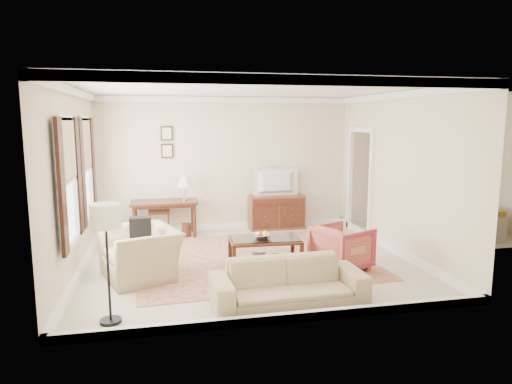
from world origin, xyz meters
name	(u,v)px	position (x,y,z in m)	size (l,w,h in m)	color
room_shell	(248,115)	(0.00, 0.00, 2.47)	(5.51, 5.01, 2.91)	beige
annex_bedroom	(443,217)	(4.49, 1.15, 0.34)	(3.00, 2.70, 2.90)	beige
window_front	(68,181)	(-2.70, -0.70, 1.55)	(0.12, 1.56, 1.80)	#CCB284
window_rear	(86,169)	(-2.70, 0.90, 1.55)	(0.12, 1.56, 1.80)	#CCB284
doorway	(360,183)	(2.71, 1.50, 1.08)	(0.10, 1.12, 2.25)	white
rug	(251,258)	(0.08, 0.13, 0.01)	(3.91, 3.35, 0.01)	maroon
writing_desk	(164,206)	(-1.37, 2.06, 0.63)	(1.36, 0.68, 0.74)	#532617
desk_chair	(159,208)	(-1.48, 2.41, 0.53)	(0.45, 0.45, 1.05)	brown
desk_lamp	(185,188)	(-0.94, 2.06, 0.99)	(0.32, 0.32, 0.50)	silver
framed_prints	(167,142)	(-1.27, 2.47, 1.94)	(0.25, 0.04, 0.68)	#532617
sideboard	(276,212)	(1.07, 2.24, 0.37)	(1.21, 0.47, 0.75)	brown
tv	(277,174)	(1.07, 2.22, 1.23)	(0.97, 0.56, 0.13)	black
coffee_table	(265,244)	(0.22, -0.33, 0.37)	(1.18, 0.72, 0.49)	#532617
fruit_bowl	(262,235)	(0.15, -0.36, 0.54)	(0.42, 0.42, 0.10)	silver
book_a	(252,255)	(0.02, -0.28, 0.19)	(0.28, 0.04, 0.38)	brown
book_b	(271,256)	(0.30, -0.37, 0.19)	(0.28, 0.03, 0.38)	brown
striped_armchair	(342,245)	(1.39, -0.74, 0.40)	(0.78, 0.73, 0.80)	maroon
club_armchair	(141,245)	(-1.76, -0.46, 0.51)	(1.17, 0.76, 1.02)	tan
backpack	(141,229)	(-1.75, -0.43, 0.76)	(0.32, 0.22, 0.40)	black
sofa	(288,275)	(0.16, -1.93, 0.39)	(2.01, 0.59, 0.78)	tan
floor_lamp	(106,225)	(-2.07, -2.03, 1.20)	(0.36, 0.36, 1.44)	black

